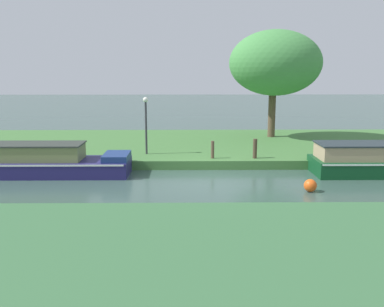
% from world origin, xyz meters
% --- Properties ---
extents(ground_plane, '(120.00, 120.00, 0.00)m').
position_xyz_m(ground_plane, '(0.00, 0.00, 0.00)').
color(ground_plane, '#365048').
extents(riverbank_far, '(72.00, 10.00, 0.40)m').
position_xyz_m(riverbank_far, '(0.00, 7.00, 0.20)').
color(riverbank_far, '#407238').
rests_on(riverbank_far, ground_plane).
extents(riverbank_near, '(72.00, 10.00, 0.40)m').
position_xyz_m(riverbank_near, '(0.00, -9.00, 0.20)').
color(riverbank_near, '#36663C').
rests_on(riverbank_near, ground_plane).
extents(navy_barge, '(9.46, 1.94, 2.09)m').
position_xyz_m(navy_barge, '(-8.55, 1.20, 0.65)').
color(navy_barge, navy).
rests_on(navy_barge, ground_plane).
extents(forest_narrowboat, '(4.47, 2.12, 1.33)m').
position_xyz_m(forest_narrowboat, '(6.45, 1.20, 0.57)').
color(forest_narrowboat, '#0F4321').
rests_on(forest_narrowboat, ground_plane).
extents(willow_tree_left, '(5.27, 4.27, 6.17)m').
position_xyz_m(willow_tree_left, '(4.05, 8.41, 4.70)').
color(willow_tree_left, brown).
rests_on(willow_tree_left, riverbank_far).
extents(lamp_post, '(0.24, 0.24, 2.69)m').
position_xyz_m(lamp_post, '(-2.91, 3.70, 2.11)').
color(lamp_post, '#333338').
rests_on(lamp_post, riverbank_far).
extents(mooring_post_near, '(0.18, 0.18, 0.88)m').
position_xyz_m(mooring_post_near, '(2.09, 2.62, 0.84)').
color(mooring_post_near, '#443426').
rests_on(mooring_post_near, riverbank_far).
extents(mooring_post_far, '(0.14, 0.14, 0.79)m').
position_xyz_m(mooring_post_far, '(0.17, 2.62, 0.79)').
color(mooring_post_far, brown).
rests_on(mooring_post_far, riverbank_far).
extents(channel_buoy, '(0.47, 0.47, 0.47)m').
position_xyz_m(channel_buoy, '(3.48, -1.47, 0.23)').
color(channel_buoy, '#E55919').
rests_on(channel_buoy, ground_plane).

